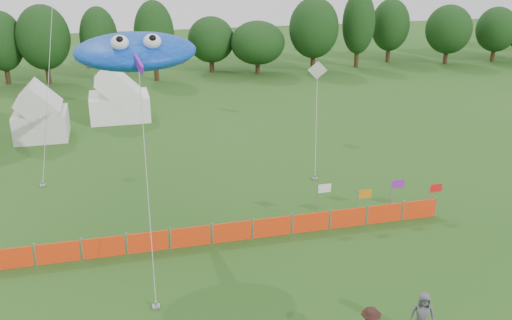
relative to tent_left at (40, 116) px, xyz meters
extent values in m
cylinder|color=#382314|center=(-4.96, 18.73, -0.48)|extent=(0.50, 0.50, 2.38)
ellipsoid|color=black|center=(-4.96, 18.73, 2.63)|extent=(4.09, 4.09, 5.35)
cylinder|color=#382314|center=(-0.98, 17.91, -0.38)|extent=(0.50, 0.50, 2.57)
ellipsoid|color=black|center=(-0.98, 17.91, 2.98)|extent=(5.20, 5.20, 5.79)
cylinder|color=#382314|center=(4.33, 17.85, -0.43)|extent=(0.50, 0.50, 2.46)
ellipsoid|color=black|center=(4.33, 17.85, 2.78)|extent=(3.78, 3.78, 5.55)
cylinder|color=#382314|center=(9.78, 16.44, -0.33)|extent=(0.50, 0.50, 2.66)
ellipsoid|color=black|center=(9.78, 16.44, 3.14)|extent=(4.05, 4.05, 5.99)
cylinder|color=#382314|center=(16.05, 19.05, -0.68)|extent=(0.50, 0.50, 1.98)
ellipsoid|color=black|center=(16.05, 19.05, 1.91)|extent=(5.06, 5.06, 4.46)
cylinder|color=#382314|center=(20.76, 17.09, -0.74)|extent=(0.50, 0.50, 1.86)
ellipsoid|color=black|center=(20.76, 17.09, 1.69)|extent=(5.86, 5.86, 4.18)
cylinder|color=#382314|center=(27.04, 16.90, -0.36)|extent=(0.50, 0.50, 2.62)
ellipsoid|color=black|center=(27.04, 16.90, 3.06)|extent=(5.41, 5.41, 5.89)
cylinder|color=#382314|center=(32.55, 17.52, -0.27)|extent=(0.50, 0.50, 2.78)
ellipsoid|color=black|center=(32.55, 17.52, 3.36)|extent=(3.67, 3.67, 6.26)
cylinder|color=#382314|center=(37.44, 19.40, -0.46)|extent=(0.50, 0.50, 2.42)
ellipsoid|color=black|center=(37.44, 19.40, 2.70)|extent=(4.46, 4.46, 5.44)
cylinder|color=#382314|center=(43.46, 16.65, -0.55)|extent=(0.50, 0.50, 2.24)
ellipsoid|color=black|center=(43.46, 16.65, 2.37)|extent=(5.26, 5.26, 5.03)
cylinder|color=#382314|center=(49.86, 16.68, -0.61)|extent=(0.50, 0.50, 2.10)
ellipsoid|color=black|center=(49.86, 16.68, 2.13)|extent=(4.74, 4.74, 4.73)
cube|color=silver|center=(0.00, 0.00, -0.66)|extent=(3.67, 3.67, 2.02)
cube|color=white|center=(5.70, 3.47, -0.64)|extent=(4.66, 3.73, 2.05)
cube|color=#F0350D|center=(0.28, -18.70, -1.17)|extent=(1.90, 0.06, 1.00)
cube|color=#F0350D|center=(2.28, -18.70, -1.17)|extent=(1.90, 0.06, 1.00)
cube|color=#F0350D|center=(4.28, -18.70, -1.17)|extent=(1.90, 0.06, 1.00)
cube|color=#F0350D|center=(6.28, -18.70, -1.17)|extent=(1.90, 0.06, 1.00)
cube|color=#F0350D|center=(8.28, -18.70, -1.17)|extent=(1.90, 0.06, 1.00)
cube|color=#F0350D|center=(10.28, -18.70, -1.17)|extent=(1.90, 0.06, 1.00)
cube|color=#F0350D|center=(12.28, -18.70, -1.17)|extent=(1.90, 0.06, 1.00)
cube|color=#F0350D|center=(14.28, -18.70, -1.17)|extent=(1.90, 0.06, 1.00)
cube|color=#F0350D|center=(16.28, -18.70, -1.17)|extent=(1.90, 0.06, 1.00)
cube|color=#F0350D|center=(18.28, -18.70, -1.17)|extent=(1.90, 0.06, 1.00)
cube|color=#F0350D|center=(20.28, -18.70, -1.17)|extent=(1.90, 0.06, 1.00)
cylinder|color=gray|center=(14.77, -18.23, -0.52)|extent=(0.06, 0.06, 2.28)
cube|color=white|center=(15.12, -18.23, 0.39)|extent=(0.70, 0.02, 0.45)
cylinder|color=gray|center=(16.77, -18.68, -0.69)|extent=(0.06, 0.06, 1.96)
cube|color=orange|center=(17.12, -18.68, 0.07)|extent=(0.70, 0.02, 0.45)
cylinder|color=gray|center=(18.77, -18.30, -0.60)|extent=(0.06, 0.06, 2.13)
cube|color=purple|center=(19.12, -18.30, 0.23)|extent=(0.70, 0.02, 0.45)
cylinder|color=gray|center=(20.77, -18.66, -0.75)|extent=(0.06, 0.06, 1.82)
cube|color=red|center=(21.12, -18.66, -0.07)|extent=(0.70, 0.02, 0.45)
imported|color=#4E4D53|center=(15.50, -27.35, -0.75)|extent=(1.05, 0.88, 1.83)
ellipsoid|color=blue|center=(6.45, -16.95, 7.39)|extent=(5.36, 4.08, 1.87)
sphere|color=white|center=(5.79, -18.11, 7.97)|extent=(0.75, 0.75, 0.75)
sphere|color=white|center=(7.12, -18.11, 7.97)|extent=(0.75, 0.75, 0.75)
ellipsoid|color=red|center=(5.03, -16.78, 6.90)|extent=(1.57, 0.69, 0.25)
ellipsoid|color=red|center=(7.88, -16.78, 6.90)|extent=(1.57, 0.69, 0.25)
cube|color=purple|center=(6.45, -19.01, 7.22)|extent=(0.37, 0.96, 0.70)
cylinder|color=#A5A5A5|center=(6.35, -20.97, 2.71)|extent=(0.24, 4.53, 8.77)
cube|color=gray|center=(6.24, -23.23, -1.62)|extent=(0.30, 0.30, 0.10)
cube|color=silver|center=(19.92, -3.75, 3.08)|extent=(1.40, 0.39, 1.40)
cylinder|color=#A5A5A5|center=(18.35, -8.11, 0.71)|extent=(3.19, 8.75, 4.77)
cube|color=gray|center=(16.77, -12.48, -1.62)|extent=(0.30, 0.30, 0.10)
cylinder|color=#A5A5A5|center=(1.52, -4.78, 4.45)|extent=(1.54, 9.41, 12.25)
cube|color=gray|center=(0.77, -9.48, -1.62)|extent=(0.30, 0.30, 0.10)
camera|label=1|loc=(5.40, -42.56, 11.92)|focal=40.00mm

